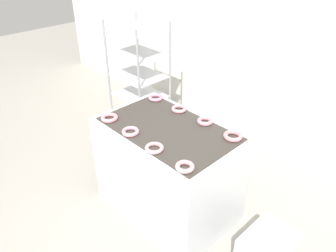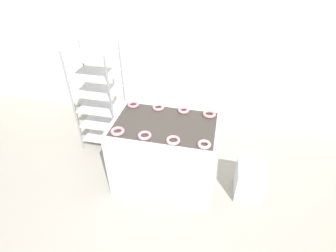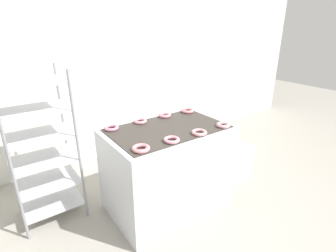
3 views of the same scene
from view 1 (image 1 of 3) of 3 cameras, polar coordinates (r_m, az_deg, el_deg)
name	(u,v)px [view 1 (image 1 of 3)]	position (r m, az deg, el deg)	size (l,w,h in m)	color
ground_plane	(115,244)	(3.04, -9.22, -19.64)	(14.00, 14.00, 0.00)	#9E998E
wall_back	(272,34)	(3.64, 17.73, 15.08)	(8.00, 0.05, 2.80)	silver
fryer_machine	(168,170)	(2.99, 0.00, -7.75)	(1.21, 0.77, 0.91)	silver
baking_rack_cart	(139,86)	(3.83, -5.02, 7.03)	(0.58, 0.47, 1.50)	gray
donut_near_left	(109,118)	(2.88, -10.17, 1.42)	(0.15, 0.15, 0.03)	pink
donut_near_midleft	(130,132)	(2.67, -6.56, -0.97)	(0.14, 0.14, 0.03)	pink
donut_near_midright	(154,148)	(2.46, -2.40, -3.85)	(0.14, 0.14, 0.03)	pink
donut_near_right	(185,167)	(2.28, 2.94, -7.10)	(0.14, 0.14, 0.03)	#D0949C
donut_far_left	(156,98)	(3.18, -2.17, 4.96)	(0.14, 0.14, 0.03)	pink
donut_far_midleft	(179,109)	(2.98, 1.94, 3.01)	(0.14, 0.14, 0.03)	pink
donut_far_midright	(205,121)	(2.81, 6.47, 0.86)	(0.14, 0.14, 0.04)	pink
donut_far_right	(233,136)	(2.64, 11.24, -1.71)	(0.15, 0.15, 0.04)	#D78389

